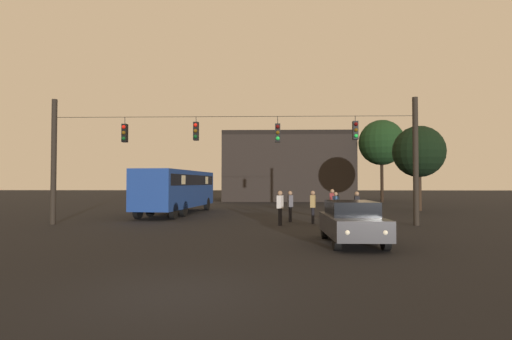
{
  "coord_description": "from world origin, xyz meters",
  "views": [
    {
      "loc": [
        1.86,
        -8.13,
        2.19
      ],
      "look_at": [
        1.16,
        15.26,
        2.9
      ],
      "focal_mm": 29.05,
      "sensor_mm": 36.0,
      "label": 1
    }
  ],
  "objects_px": {
    "car_near_right": "(352,221)",
    "tree_behind_building": "(419,152)",
    "pedestrian_crossing_right": "(332,202)",
    "pedestrian_near_bus": "(357,206)",
    "city_bus": "(178,187)",
    "pedestrian_crossing_left": "(313,205)",
    "pedestrian_crossing_center": "(290,204)",
    "pedestrian_trailing": "(280,206)",
    "tree_left_silhouette": "(382,143)",
    "pedestrian_far_side": "(336,205)"
  },
  "relations": [
    {
      "from": "car_near_right",
      "to": "pedestrian_crossing_right",
      "type": "distance_m",
      "value": 10.0
    },
    {
      "from": "pedestrian_near_bus",
      "to": "pedestrian_far_side",
      "type": "height_order",
      "value": "pedestrian_near_bus"
    },
    {
      "from": "pedestrian_near_bus",
      "to": "pedestrian_trailing",
      "type": "relative_size",
      "value": 0.97
    },
    {
      "from": "pedestrian_crossing_left",
      "to": "pedestrian_crossing_center",
      "type": "bearing_deg",
      "value": 139.14
    },
    {
      "from": "tree_left_silhouette",
      "to": "car_near_right",
      "type": "bearing_deg",
      "value": -107.07
    },
    {
      "from": "tree_left_silhouette",
      "to": "pedestrian_crossing_left",
      "type": "bearing_deg",
      "value": -112.94
    },
    {
      "from": "city_bus",
      "to": "tree_left_silhouette",
      "type": "relative_size",
      "value": 1.22
    },
    {
      "from": "pedestrian_crossing_right",
      "to": "pedestrian_near_bus",
      "type": "relative_size",
      "value": 1.04
    },
    {
      "from": "car_near_right",
      "to": "pedestrian_trailing",
      "type": "height_order",
      "value": "pedestrian_trailing"
    },
    {
      "from": "pedestrian_far_side",
      "to": "tree_behind_building",
      "type": "distance_m",
      "value": 12.28
    },
    {
      "from": "pedestrian_crossing_center",
      "to": "car_near_right",
      "type": "bearing_deg",
      "value": -77.61
    },
    {
      "from": "pedestrian_far_side",
      "to": "tree_left_silhouette",
      "type": "distance_m",
      "value": 24.84
    },
    {
      "from": "city_bus",
      "to": "pedestrian_crossing_left",
      "type": "distance_m",
      "value": 11.05
    },
    {
      "from": "pedestrian_trailing",
      "to": "tree_left_silhouette",
      "type": "bearing_deg",
      "value": 64.46
    },
    {
      "from": "city_bus",
      "to": "tree_behind_building",
      "type": "xyz_separation_m",
      "value": [
        18.01,
        3.56,
        2.71
      ]
    },
    {
      "from": "pedestrian_crossing_left",
      "to": "pedestrian_crossing_right",
      "type": "relative_size",
      "value": 0.98
    },
    {
      "from": "city_bus",
      "to": "tree_left_silhouette",
      "type": "height_order",
      "value": "tree_left_silhouette"
    },
    {
      "from": "pedestrian_near_bus",
      "to": "tree_behind_building",
      "type": "xyz_separation_m",
      "value": [
        7.11,
        10.9,
        3.6
      ]
    },
    {
      "from": "tree_behind_building",
      "to": "pedestrian_far_side",
      "type": "bearing_deg",
      "value": -131.92
    },
    {
      "from": "city_bus",
      "to": "pedestrian_crossing_right",
      "type": "height_order",
      "value": "city_bus"
    },
    {
      "from": "car_near_right",
      "to": "pedestrian_crossing_center",
      "type": "distance_m",
      "value": 8.27
    },
    {
      "from": "car_near_right",
      "to": "pedestrian_crossing_center",
      "type": "bearing_deg",
      "value": 102.39
    },
    {
      "from": "car_near_right",
      "to": "pedestrian_crossing_center",
      "type": "height_order",
      "value": "pedestrian_crossing_center"
    },
    {
      "from": "car_near_right",
      "to": "pedestrian_trailing",
      "type": "xyz_separation_m",
      "value": [
        -2.39,
        6.14,
        0.21
      ]
    },
    {
      "from": "tree_left_silhouette",
      "to": "pedestrian_crossing_center",
      "type": "bearing_deg",
      "value": -116.15
    },
    {
      "from": "pedestrian_far_side",
      "to": "tree_left_silhouette",
      "type": "bearing_deg",
      "value": 68.8
    },
    {
      "from": "pedestrian_crossing_right",
      "to": "pedestrian_far_side",
      "type": "xyz_separation_m",
      "value": [
        -0.0,
        -1.3,
        -0.1
      ]
    },
    {
      "from": "city_bus",
      "to": "pedestrian_far_side",
      "type": "relative_size",
      "value": 6.8
    },
    {
      "from": "car_near_right",
      "to": "tree_behind_building",
      "type": "distance_m",
      "value": 19.79
    },
    {
      "from": "city_bus",
      "to": "pedestrian_near_bus",
      "type": "relative_size",
      "value": 6.49
    },
    {
      "from": "tree_left_silhouette",
      "to": "tree_behind_building",
      "type": "relative_size",
      "value": 1.39
    },
    {
      "from": "pedestrian_trailing",
      "to": "tree_behind_building",
      "type": "xyz_separation_m",
      "value": [
        11.07,
        11.24,
        3.57
      ]
    },
    {
      "from": "city_bus",
      "to": "pedestrian_crossing_center",
      "type": "xyz_separation_m",
      "value": [
        7.56,
        -5.75,
        -0.89
      ]
    },
    {
      "from": "pedestrian_crossing_right",
      "to": "pedestrian_near_bus",
      "type": "height_order",
      "value": "pedestrian_crossing_right"
    },
    {
      "from": "pedestrian_near_bus",
      "to": "tree_left_silhouette",
      "type": "bearing_deg",
      "value": 72.04
    },
    {
      "from": "pedestrian_trailing",
      "to": "pedestrian_near_bus",
      "type": "bearing_deg",
      "value": 5.0
    },
    {
      "from": "pedestrian_near_bus",
      "to": "pedestrian_trailing",
      "type": "xyz_separation_m",
      "value": [
        -3.96,
        -0.35,
        0.03
      ]
    },
    {
      "from": "city_bus",
      "to": "pedestrian_crossing_left",
      "type": "relative_size",
      "value": 6.39
    },
    {
      "from": "car_near_right",
      "to": "tree_left_silhouette",
      "type": "height_order",
      "value": "tree_left_silhouette"
    },
    {
      "from": "car_near_right",
      "to": "tree_behind_building",
      "type": "bearing_deg",
      "value": 63.48
    },
    {
      "from": "pedestrian_crossing_center",
      "to": "tree_behind_building",
      "type": "bearing_deg",
      "value": 41.7
    },
    {
      "from": "city_bus",
      "to": "pedestrian_trailing",
      "type": "relative_size",
      "value": 6.33
    },
    {
      "from": "pedestrian_crossing_right",
      "to": "tree_left_silhouette",
      "type": "height_order",
      "value": "tree_left_silhouette"
    },
    {
      "from": "city_bus",
      "to": "pedestrian_crossing_center",
      "type": "bearing_deg",
      "value": -37.27
    },
    {
      "from": "city_bus",
      "to": "pedestrian_crossing_right",
      "type": "distance_m",
      "value": 10.92
    },
    {
      "from": "pedestrian_crossing_center",
      "to": "pedestrian_far_side",
      "type": "distance_m",
      "value": 2.68
    },
    {
      "from": "city_bus",
      "to": "tree_behind_building",
      "type": "relative_size",
      "value": 1.7
    },
    {
      "from": "car_near_right",
      "to": "pedestrian_crossing_left",
      "type": "height_order",
      "value": "pedestrian_crossing_left"
    },
    {
      "from": "pedestrian_crossing_right",
      "to": "pedestrian_far_side",
      "type": "relative_size",
      "value": 1.09
    },
    {
      "from": "city_bus",
      "to": "pedestrian_trailing",
      "type": "distance_m",
      "value": 10.4
    }
  ]
}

